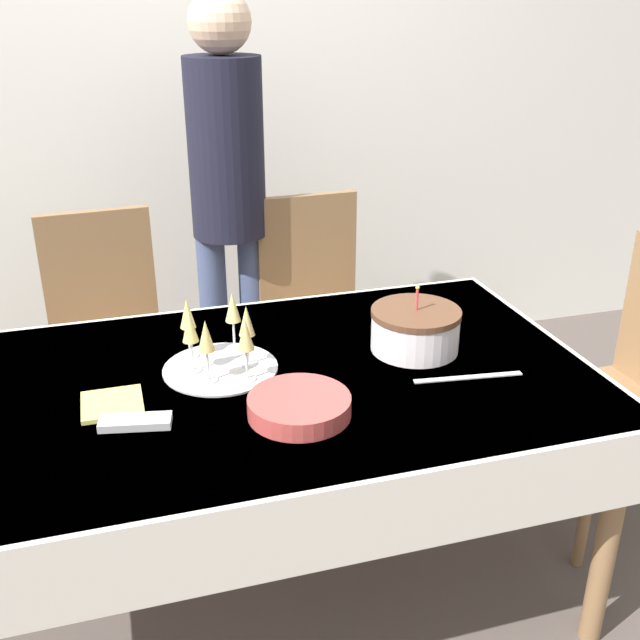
# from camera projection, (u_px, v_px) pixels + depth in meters

# --- Properties ---
(ground_plane) EXTENTS (12.00, 12.00, 0.00)m
(ground_plane) POSITION_uv_depth(u_px,v_px,m) (272.00, 584.00, 2.30)
(ground_plane) COLOR #564C47
(wall_back) EXTENTS (8.00, 0.05, 2.70)m
(wall_back) POSITION_uv_depth(u_px,v_px,m) (178.00, 75.00, 3.12)
(wall_back) COLOR silver
(wall_back) RESTS_ON ground_plane
(dining_table) EXTENTS (1.79, 1.05, 0.72)m
(dining_table) POSITION_uv_depth(u_px,v_px,m) (266.00, 410.00, 2.05)
(dining_table) COLOR silver
(dining_table) RESTS_ON ground_plane
(dining_chair_far_left) EXTENTS (0.45, 0.45, 0.96)m
(dining_chair_far_left) POSITION_uv_depth(u_px,v_px,m) (108.00, 334.00, 2.72)
(dining_chair_far_left) COLOR olive
(dining_chair_far_left) RESTS_ON ground_plane
(dining_chair_far_right) EXTENTS (0.44, 0.44, 0.96)m
(dining_chair_far_right) POSITION_uv_depth(u_px,v_px,m) (316.00, 310.00, 2.93)
(dining_chair_far_right) COLOR olive
(dining_chair_far_right) RESTS_ON ground_plane
(dining_chair_right_end) EXTENTS (0.44, 0.44, 0.96)m
(dining_chair_right_end) POSITION_uv_depth(u_px,v_px,m) (634.00, 379.00, 2.41)
(dining_chair_right_end) COLOR olive
(dining_chair_right_end) RESTS_ON ground_plane
(birthday_cake) EXTENTS (0.26, 0.26, 0.20)m
(birthday_cake) POSITION_uv_depth(u_px,v_px,m) (415.00, 330.00, 2.14)
(birthday_cake) COLOR white
(birthday_cake) RESTS_ON dining_table
(champagne_tray) EXTENTS (0.32, 0.32, 0.18)m
(champagne_tray) POSITION_uv_depth(u_px,v_px,m) (219.00, 341.00, 2.02)
(champagne_tray) COLOR silver
(champagne_tray) RESTS_ON dining_table
(plate_stack_main) EXTENTS (0.25, 0.25, 0.05)m
(plate_stack_main) POSITION_uv_depth(u_px,v_px,m) (299.00, 406.00, 1.82)
(plate_stack_main) COLOR #CC4C47
(plate_stack_main) RESTS_ON dining_table
(cake_knife) EXTENTS (0.30, 0.05, 0.00)m
(cake_knife) POSITION_uv_depth(u_px,v_px,m) (468.00, 377.00, 2.00)
(cake_knife) COLOR silver
(cake_knife) RESTS_ON dining_table
(fork_pile) EXTENTS (0.18, 0.09, 0.02)m
(fork_pile) POSITION_uv_depth(u_px,v_px,m) (135.00, 422.00, 1.78)
(fork_pile) COLOR silver
(fork_pile) RESTS_ON dining_table
(napkin_pile) EXTENTS (0.15, 0.15, 0.01)m
(napkin_pile) POSITION_uv_depth(u_px,v_px,m) (112.00, 404.00, 1.87)
(napkin_pile) COLOR #E0D166
(napkin_pile) RESTS_ON dining_table
(person_standing) EXTENTS (0.28, 0.28, 1.69)m
(person_standing) POSITION_uv_depth(u_px,v_px,m) (228.00, 181.00, 2.78)
(person_standing) COLOR #3F4C72
(person_standing) RESTS_ON ground_plane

